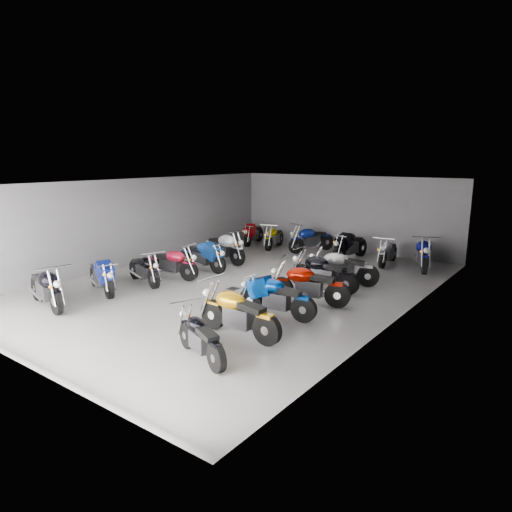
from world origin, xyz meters
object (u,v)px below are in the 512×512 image
object	(u,v)px
motorcycle_left_e	(203,256)
motorcycle_back_f	(422,254)
motorcycle_right_c	(276,297)
motorcycle_left_d	(171,263)
motorcycle_left_b	(102,276)
motorcycle_back_d	(350,246)
motorcycle_back_e	(388,252)
drain_grate	(233,289)
motorcycle_right_e	(323,273)
motorcycle_right_b	(238,313)
motorcycle_back_b	(274,237)
motorcycle_left_a	(46,288)
motorcycle_back_a	(253,233)
motorcycle_back_c	(311,239)
motorcycle_left_c	(144,269)
motorcycle_right_a	(200,337)
motorcycle_right_f	(342,268)
motorcycle_right_d	(308,285)
motorcycle_left_f	(224,247)

from	to	relation	value
motorcycle_left_e	motorcycle_back_f	size ratio (longest dim) A/B	0.98
motorcycle_left_e	motorcycle_right_c	xyz separation A→B (m)	(4.82, -2.47, -0.02)
motorcycle_left_d	motorcycle_back_f	xyz separation A→B (m)	(6.29, 6.29, 0.06)
motorcycle_left_b	motorcycle_back_d	size ratio (longest dim) A/B	0.90
motorcycle_back_d	motorcycle_back_e	size ratio (longest dim) A/B	1.13
drain_grate	motorcycle_right_e	xyz separation A→B (m)	(2.26, 1.50, 0.54)
motorcycle_right_b	motorcycle_back_e	bearing A→B (deg)	0.82
motorcycle_left_d	motorcycle_back_b	world-z (taller)	motorcycle_left_d
motorcycle_left_a	motorcycle_right_e	size ratio (longest dim) A/B	1.00
motorcycle_left_a	motorcycle_back_a	xyz separation A→B (m)	(-1.06, 10.59, -0.05)
motorcycle_right_b	motorcycle_back_c	bearing A→B (deg)	21.93
motorcycle_right_c	motorcycle_back_b	world-z (taller)	motorcycle_right_c
motorcycle_back_a	motorcycle_back_c	xyz separation A→B (m)	(3.02, 0.06, 0.04)
motorcycle_left_c	motorcycle_right_a	distance (m)	6.03
motorcycle_right_f	motorcycle_back_f	bearing A→B (deg)	-39.37
motorcycle_back_b	motorcycle_right_c	bearing A→B (deg)	110.20
motorcycle_right_b	motorcycle_right_d	size ratio (longest dim) A/B	1.02
motorcycle_right_b	motorcycle_right_c	size ratio (longest dim) A/B	1.06
motorcycle_left_c	motorcycle_back_d	bearing A→B (deg)	168.75
motorcycle_left_a	motorcycle_right_b	world-z (taller)	motorcycle_left_a
motorcycle_back_b	drain_grate	bearing A→B (deg)	99.03
motorcycle_left_b	motorcycle_back_a	distance (m)	8.94
motorcycle_back_e	motorcycle_left_e	bearing A→B (deg)	38.47
motorcycle_right_a	motorcycle_right_b	xyz separation A→B (m)	(-0.15, 1.37, 0.09)
motorcycle_right_b	motorcycle_right_e	size ratio (longest dim) A/B	1.00
motorcycle_left_d	motorcycle_left_b	bearing A→B (deg)	-20.43
motorcycle_left_d	motorcycle_back_e	xyz separation A→B (m)	(5.05, 6.22, -0.03)
motorcycle_left_c	motorcycle_right_d	size ratio (longest dim) A/B	0.91
motorcycle_left_b	motorcycle_back_d	bearing A→B (deg)	175.44
motorcycle_back_b	motorcycle_left_f	bearing A→B (deg)	75.55
motorcycle_right_f	motorcycle_right_d	bearing A→B (deg)	165.91
motorcycle_left_a	motorcycle_back_d	size ratio (longest dim) A/B	0.98
motorcycle_left_f	motorcycle_back_f	bearing A→B (deg)	128.03
motorcycle_left_a	motorcycle_back_e	world-z (taller)	motorcycle_left_a
motorcycle_right_c	motorcycle_back_d	xyz separation A→B (m)	(-1.38, 7.23, 0.04)
motorcycle_left_b	motorcycle_left_d	size ratio (longest dim) A/B	0.97
motorcycle_left_c	motorcycle_left_e	size ratio (longest dim) A/B	0.91
motorcycle_right_b	drain_grate	bearing A→B (deg)	42.59
motorcycle_left_b	motorcycle_left_c	xyz separation A→B (m)	(0.27, 1.37, -0.03)
motorcycle_left_b	motorcycle_right_f	xyz separation A→B (m)	(5.32, 5.07, 0.02)
motorcycle_left_d	motorcycle_right_c	xyz separation A→B (m)	(4.90, -1.02, -0.00)
drain_grate	motorcycle_right_a	xyz separation A→B (m)	(2.64, -4.23, 0.45)
drain_grate	motorcycle_right_b	world-z (taller)	motorcycle_right_b
motorcycle_left_a	motorcycle_right_a	distance (m)	5.52
drain_grate	motorcycle_back_d	world-z (taller)	motorcycle_back_d
motorcycle_right_d	motorcycle_right_b	bearing A→B (deg)	162.04
drain_grate	motorcycle_back_c	xyz separation A→B (m)	(-0.92, 6.31, 0.54)
motorcycle_left_e	motorcycle_right_c	bearing A→B (deg)	64.28
drain_grate	motorcycle_right_c	bearing A→B (deg)	-27.96
motorcycle_left_a	motorcycle_right_e	world-z (taller)	motorcycle_left_a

